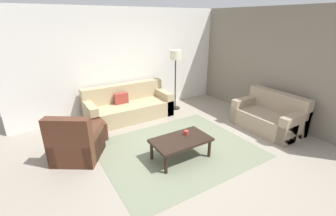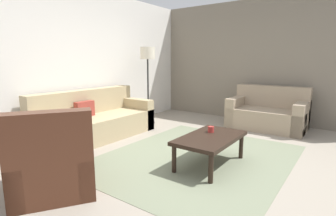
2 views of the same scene
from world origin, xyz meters
name	(u,v)px [view 2 (image 2 of 2)]	position (x,y,z in m)	size (l,w,h in m)	color
ground_plane	(196,158)	(0.00, 0.00, 0.00)	(8.00, 8.00, 0.00)	gray
rear_partition	(82,62)	(0.00, 2.60, 1.40)	(6.00, 0.12, 2.80)	silver
stone_feature_panel	(262,61)	(3.00, 0.00, 1.40)	(0.12, 5.20, 2.80)	slate
area_rug	(196,158)	(0.00, 0.00, 0.00)	(2.99, 2.48, 0.01)	slate
couch_main	(93,122)	(-0.20, 2.10, 0.30)	(2.23, 0.91, 0.88)	tan
couch_loveseat	(268,114)	(2.44, -0.35, 0.30)	(0.91, 1.51, 0.88)	gray
armchair_leather	(53,167)	(-1.82, 0.71, 0.31)	(1.11, 1.11, 0.95)	#4C2819
ottoman	(57,151)	(-1.36, 1.40, 0.20)	(0.56, 0.56, 0.40)	#4C2819
coffee_table	(210,140)	(-0.12, -0.28, 0.36)	(1.10, 0.64, 0.41)	black
cup	(211,129)	(0.07, -0.19, 0.45)	(0.09, 0.09, 0.08)	#B2332D
lamp_standing	(148,61)	(1.24, 1.96, 1.41)	(0.32, 0.32, 1.71)	black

